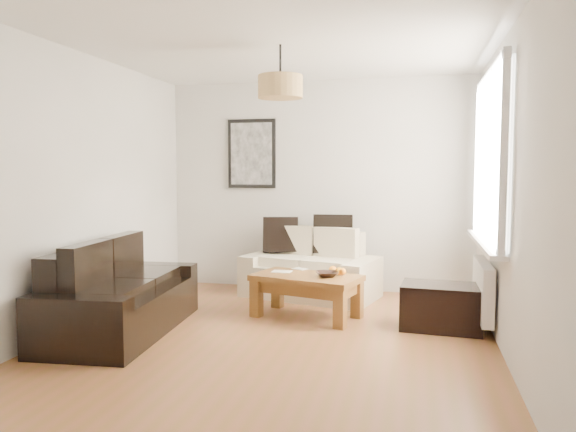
% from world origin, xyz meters
% --- Properties ---
extents(floor, '(4.50, 4.50, 0.00)m').
position_xyz_m(floor, '(0.00, 0.00, 0.00)').
color(floor, brown).
rests_on(floor, ground).
extents(ceiling, '(3.80, 4.50, 0.00)m').
position_xyz_m(ceiling, '(0.00, 0.00, 2.60)').
color(ceiling, white).
rests_on(ceiling, floor).
extents(wall_back, '(3.80, 0.04, 2.60)m').
position_xyz_m(wall_back, '(0.00, 2.25, 1.30)').
color(wall_back, silver).
rests_on(wall_back, floor).
extents(wall_front, '(3.80, 0.04, 2.60)m').
position_xyz_m(wall_front, '(0.00, -2.25, 1.30)').
color(wall_front, silver).
rests_on(wall_front, floor).
extents(wall_left, '(0.04, 4.50, 2.60)m').
position_xyz_m(wall_left, '(-1.90, 0.00, 1.30)').
color(wall_left, silver).
rests_on(wall_left, floor).
extents(wall_right, '(0.04, 4.50, 2.60)m').
position_xyz_m(wall_right, '(1.90, 0.00, 1.30)').
color(wall_right, silver).
rests_on(wall_right, floor).
extents(window_bay, '(0.14, 1.90, 1.60)m').
position_xyz_m(window_bay, '(1.86, 0.80, 1.60)').
color(window_bay, white).
rests_on(window_bay, wall_right).
extents(radiator, '(0.10, 0.90, 0.52)m').
position_xyz_m(radiator, '(1.82, 0.80, 0.38)').
color(radiator, white).
rests_on(radiator, wall_right).
extents(poster, '(0.62, 0.04, 0.87)m').
position_xyz_m(poster, '(-0.85, 2.22, 1.70)').
color(poster, black).
rests_on(poster, wall_back).
extents(pendant_shade, '(0.40, 0.40, 0.20)m').
position_xyz_m(pendant_shade, '(0.00, 0.30, 2.23)').
color(pendant_shade, tan).
rests_on(pendant_shade, ceiling).
extents(loveseat_cream, '(1.67, 1.17, 0.75)m').
position_xyz_m(loveseat_cream, '(-0.00, 1.78, 0.38)').
color(loveseat_cream, beige).
rests_on(loveseat_cream, floor).
extents(sofa_leather, '(1.01, 1.86, 0.78)m').
position_xyz_m(sofa_leather, '(-1.43, -0.02, 0.39)').
color(sofa_leather, black).
rests_on(sofa_leather, floor).
extents(coffee_table, '(1.17, 0.83, 0.43)m').
position_xyz_m(coffee_table, '(0.13, 0.86, 0.22)').
color(coffee_table, brown).
rests_on(coffee_table, floor).
extents(ottoman, '(0.77, 0.53, 0.42)m').
position_xyz_m(ottoman, '(1.45, 0.73, 0.21)').
color(ottoman, black).
rests_on(ottoman, floor).
extents(cushion_left, '(0.45, 0.22, 0.43)m').
position_xyz_m(cushion_left, '(-0.41, 1.96, 0.70)').
color(cushion_left, black).
rests_on(cushion_left, loveseat_cream).
extents(cushion_right, '(0.48, 0.19, 0.47)m').
position_xyz_m(cushion_right, '(0.23, 1.96, 0.72)').
color(cushion_right, black).
rests_on(cushion_right, loveseat_cream).
extents(fruit_bowl, '(0.28, 0.28, 0.05)m').
position_xyz_m(fruit_bowl, '(0.35, 0.81, 0.46)').
color(fruit_bowl, black).
rests_on(fruit_bowl, coffee_table).
extents(orange_a, '(0.10, 0.10, 0.08)m').
position_xyz_m(orange_a, '(0.45, 0.94, 0.47)').
color(orange_a, orange).
rests_on(orange_a, fruit_bowl).
extents(orange_b, '(0.08, 0.08, 0.07)m').
position_xyz_m(orange_b, '(0.49, 0.93, 0.47)').
color(orange_b, orange).
rests_on(orange_b, fruit_bowl).
extents(orange_c, '(0.09, 0.09, 0.08)m').
position_xyz_m(orange_c, '(0.38, 0.99, 0.47)').
color(orange_c, orange).
rests_on(orange_c, fruit_bowl).
extents(papers, '(0.20, 0.14, 0.01)m').
position_xyz_m(papers, '(-0.15, 0.98, 0.44)').
color(papers, white).
rests_on(papers, coffee_table).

